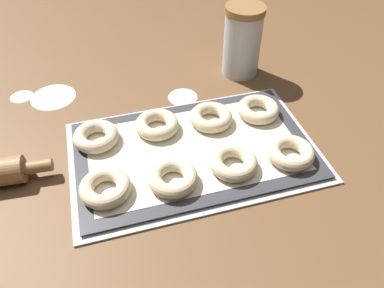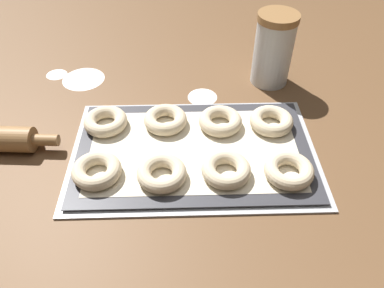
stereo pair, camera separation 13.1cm
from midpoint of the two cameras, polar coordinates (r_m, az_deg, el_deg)
ground_plane at (r=0.76m, az=5.18°, el=-0.82°), size 2.80×2.80×0.00m
baking_tray at (r=0.74m, az=5.03°, el=-1.57°), size 0.49×0.31×0.01m
baking_mat at (r=0.74m, az=5.05°, el=-1.28°), size 0.46×0.28×0.00m
bagel_front_far_left at (r=0.69m, az=-9.16°, el=-4.51°), size 0.09×0.09×0.03m
bagel_front_mid_left at (r=0.67m, az=0.87°, el=-4.97°), size 0.09×0.09×0.03m
bagel_front_mid_right at (r=0.69m, az=10.66°, el=-4.34°), size 0.09×0.09×0.03m
bagel_front_far_right at (r=0.72m, az=19.71°, el=-4.29°), size 0.09×0.09×0.03m
bagel_back_far_left at (r=0.79m, az=-8.50°, el=3.05°), size 0.09×0.09×0.03m
bagel_back_mid_left at (r=0.78m, az=0.67°, el=3.35°), size 0.09×0.09×0.03m
bagel_back_mid_right at (r=0.79m, az=9.10°, el=3.10°), size 0.09×0.09×0.03m
bagel_back_far_right at (r=0.81m, az=16.59°, el=3.02°), size 0.09×0.09×0.03m
flour_canister at (r=0.93m, az=16.40°, el=13.46°), size 0.09×0.09×0.17m
flour_patch_near at (r=1.00m, az=-16.49°, el=9.91°), size 0.05×0.05×0.00m
flour_patch_far at (r=0.89m, az=5.85°, el=6.88°), size 0.07×0.07×0.00m
flour_patch_side at (r=0.97m, az=-12.55°, el=9.43°), size 0.10×0.10×0.00m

